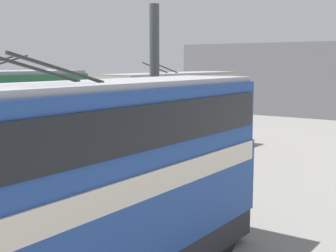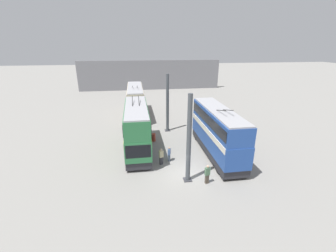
# 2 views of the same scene
# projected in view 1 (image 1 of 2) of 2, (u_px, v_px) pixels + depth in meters

# --- Properties ---
(support_column_far) EXTENTS (0.70, 0.70, 7.70)m
(support_column_far) POSITION_uv_depth(u_px,v_px,m) (155.00, 105.00, 18.81)
(support_column_far) COLOR #42474C
(support_column_far) RESTS_ON ground_plane
(bus_left_far) EXTENTS (10.77, 2.54, 5.63)m
(bus_left_far) POSITION_uv_depth(u_px,v_px,m) (99.00, 179.00, 10.38)
(bus_left_far) COLOR black
(bus_left_far) RESTS_ON ground_plane
(bus_right_far) EXTENTS (10.86, 2.54, 5.44)m
(bus_right_far) POSITION_uv_depth(u_px,v_px,m) (174.00, 108.00, 27.40)
(bus_right_far) COLOR black
(bus_right_far) RESTS_ON ground_plane
(oil_drum) EXTENTS (0.56, 0.56, 0.94)m
(oil_drum) POSITION_uv_depth(u_px,v_px,m) (58.00, 193.00, 17.92)
(oil_drum) COLOR #933828
(oil_drum) RESTS_ON ground_plane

